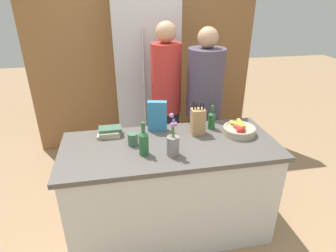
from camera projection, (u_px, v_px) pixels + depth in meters
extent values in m
plane|color=#A37F5B|center=(170.00, 226.00, 2.68)|extent=(14.00, 14.00, 0.00)
cube|color=silver|center=(170.00, 190.00, 2.50)|extent=(1.70, 0.74, 0.86)
cube|color=#56514C|center=(170.00, 146.00, 2.31)|extent=(1.77, 0.77, 0.04)
cube|color=olive|center=(144.00, 53.00, 3.72)|extent=(2.97, 0.12, 2.60)
cube|color=#B7B7BC|center=(146.00, 80.00, 3.52)|extent=(0.75, 0.60, 2.05)
cylinder|color=#B7B7BC|center=(144.00, 79.00, 3.18)|extent=(0.02, 0.02, 1.13)
cylinder|color=tan|center=(239.00, 131.00, 2.45)|extent=(0.28, 0.28, 0.06)
torus|color=tan|center=(239.00, 128.00, 2.44)|extent=(0.28, 0.28, 0.02)
sphere|color=red|center=(237.00, 128.00, 2.45)|extent=(0.07, 0.07, 0.07)
sphere|color=#C64C23|center=(237.00, 127.00, 2.45)|extent=(0.07, 0.07, 0.07)
sphere|color=#99B233|center=(239.00, 128.00, 2.44)|extent=(0.07, 0.07, 0.07)
sphere|color=red|center=(241.00, 131.00, 2.36)|extent=(0.07, 0.07, 0.07)
sphere|color=red|center=(239.00, 128.00, 2.44)|extent=(0.07, 0.07, 0.07)
cylinder|color=yellow|center=(237.00, 125.00, 2.45)|extent=(0.09, 0.14, 0.03)
cylinder|color=yellow|center=(241.00, 123.00, 2.44)|extent=(0.05, 0.15, 0.03)
cube|color=tan|center=(198.00, 122.00, 2.42)|extent=(0.11, 0.10, 0.23)
cylinder|color=black|center=(194.00, 106.00, 2.36)|extent=(0.01, 0.01, 0.09)
cylinder|color=black|center=(197.00, 106.00, 2.37)|extent=(0.01, 0.01, 0.07)
cylinder|color=black|center=(200.00, 107.00, 2.36)|extent=(0.01, 0.01, 0.07)
cylinder|color=black|center=(203.00, 107.00, 2.36)|extent=(0.01, 0.01, 0.07)
cylinder|color=gray|center=(173.00, 146.00, 2.11)|extent=(0.10, 0.10, 0.15)
cylinder|color=#477538|center=(173.00, 130.00, 2.06)|extent=(0.01, 0.01, 0.12)
sphere|color=#9966B2|center=(174.00, 123.00, 2.03)|extent=(0.02, 0.02, 0.02)
cylinder|color=#477538|center=(173.00, 129.00, 2.06)|extent=(0.01, 0.01, 0.13)
sphere|color=#9966B2|center=(174.00, 120.00, 2.03)|extent=(0.02, 0.02, 0.02)
cylinder|color=#477538|center=(172.00, 126.00, 2.05)|extent=(0.03, 0.02, 0.17)
sphere|color=#9966B2|center=(172.00, 115.00, 2.02)|extent=(0.04, 0.04, 0.04)
cylinder|color=#477538|center=(173.00, 131.00, 2.06)|extent=(0.01, 0.01, 0.10)
sphere|color=#9966B2|center=(172.00, 124.00, 2.03)|extent=(0.03, 0.03, 0.03)
cylinder|color=#477538|center=(173.00, 131.00, 2.05)|extent=(0.02, 0.01, 0.11)
sphere|color=#9966B2|center=(173.00, 125.00, 2.02)|extent=(0.04, 0.04, 0.04)
cylinder|color=#477538|center=(174.00, 131.00, 2.05)|extent=(0.02, 0.01, 0.11)
sphere|color=#9966B2|center=(175.00, 124.00, 2.02)|extent=(0.03, 0.03, 0.03)
cube|color=teal|center=(157.00, 116.00, 2.47)|extent=(0.18, 0.10, 0.28)
cylinder|color=#42664C|center=(133.00, 139.00, 2.27)|extent=(0.08, 0.08, 0.10)
torus|color=#42664C|center=(131.00, 137.00, 2.30)|extent=(0.03, 0.07, 0.07)
cube|color=#B7A88E|center=(109.00, 134.00, 2.43)|extent=(0.21, 0.17, 0.03)
cube|color=#B7A88E|center=(109.00, 132.00, 2.41)|extent=(0.17, 0.14, 0.03)
cube|color=#3D6047|center=(110.00, 129.00, 2.41)|extent=(0.20, 0.12, 0.02)
cylinder|color=#286633|center=(144.00, 145.00, 2.12)|extent=(0.07, 0.07, 0.17)
cone|color=#286633|center=(143.00, 133.00, 2.08)|extent=(0.07, 0.07, 0.03)
cylinder|color=#286633|center=(143.00, 127.00, 2.06)|extent=(0.03, 0.03, 0.07)
cylinder|color=#286633|center=(212.00, 121.00, 2.54)|extent=(0.07, 0.07, 0.14)
cone|color=#286633|center=(212.00, 113.00, 2.50)|extent=(0.07, 0.07, 0.03)
cylinder|color=#286633|center=(212.00, 109.00, 2.48)|extent=(0.03, 0.03, 0.06)
cube|color=#383842|center=(166.00, 145.00, 3.24)|extent=(0.29, 0.26, 0.86)
cylinder|color=red|center=(166.00, 79.00, 2.90)|extent=(0.31, 0.31, 0.71)
sphere|color=tan|center=(166.00, 32.00, 2.70)|extent=(0.21, 0.21, 0.21)
cube|color=#383842|center=(201.00, 148.00, 3.20)|extent=(0.31, 0.22, 0.84)
cylinder|color=#4C4256|center=(205.00, 83.00, 2.87)|extent=(0.37, 0.37, 0.70)
sphere|color=tan|center=(208.00, 37.00, 2.67)|extent=(0.20, 0.20, 0.20)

